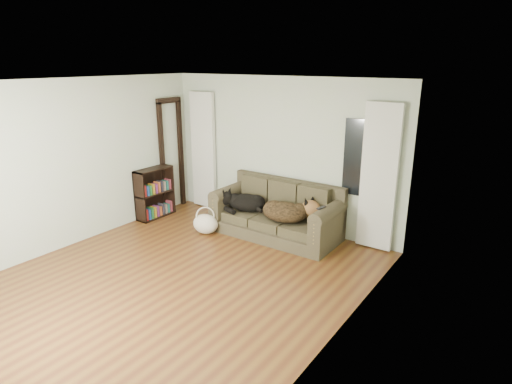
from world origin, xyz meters
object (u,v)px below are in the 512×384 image
Objects in this scene: dog_black_lab at (244,203)px; bookshelf at (155,191)px; sofa at (275,210)px; tote_bag at (206,224)px; dog_shepherd at (288,213)px.

dog_black_lab is 0.73× the size of bookshelf.
tote_bag is (-1.03, -0.60, -0.29)m from sofa.
sofa is 0.60m from dog_black_lab.
tote_bag is at bearing 16.26° from dog_shepherd.
dog_black_lab is 1.80m from bookshelf.
sofa is 2.40m from bookshelf.
dog_shepherd reaches higher than dog_black_lab.
tote_bag is at bearing -149.65° from sofa.
bookshelf reaches higher than tote_bag.
dog_black_lab is 0.89m from dog_shepherd.
bookshelf is at bearing -172.29° from dog_black_lab.
sofa is 2.27× the size of bookshelf.
bookshelf is at bearing 4.30° from dog_shepherd.
dog_shepherd is 0.83× the size of bookshelf.
tote_bag is 1.36m from bookshelf.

